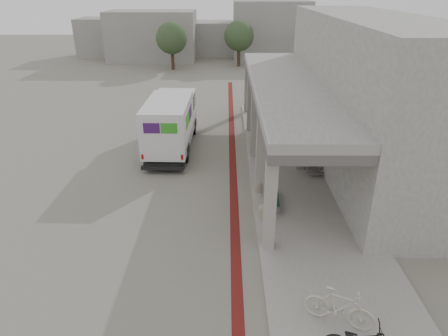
{
  "coord_description": "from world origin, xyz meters",
  "views": [
    {
      "loc": [
        0.68,
        -14.78,
        8.27
      ],
      "look_at": [
        0.58,
        -0.36,
        1.6
      ],
      "focal_mm": 32.0,
      "sensor_mm": 36.0,
      "label": 1
    }
  ],
  "objects_px": {
    "fedex_truck": "(171,122)",
    "utility_cabinet": "(301,158)",
    "bench": "(274,198)",
    "bicycle_cream": "(340,307)"
  },
  "relations": [
    {
      "from": "bench",
      "to": "utility_cabinet",
      "type": "height_order",
      "value": "utility_cabinet"
    },
    {
      "from": "bench",
      "to": "bicycle_cream",
      "type": "xyz_separation_m",
      "value": [
        1.01,
        -6.25,
        0.27
      ]
    },
    {
      "from": "fedex_truck",
      "to": "utility_cabinet",
      "type": "relative_size",
      "value": 7.37
    },
    {
      "from": "utility_cabinet",
      "to": "bench",
      "type": "bearing_deg",
      "value": -109.17
    },
    {
      "from": "utility_cabinet",
      "to": "bicycle_cream",
      "type": "relative_size",
      "value": 0.5
    },
    {
      "from": "bench",
      "to": "bicycle_cream",
      "type": "relative_size",
      "value": 0.92
    },
    {
      "from": "fedex_truck",
      "to": "bench",
      "type": "bearing_deg",
      "value": -51.27
    },
    {
      "from": "bicycle_cream",
      "to": "bench",
      "type": "bearing_deg",
      "value": 33.59
    },
    {
      "from": "bench",
      "to": "utility_cabinet",
      "type": "distance_m",
      "value": 4.01
    },
    {
      "from": "fedex_truck",
      "to": "utility_cabinet",
      "type": "distance_m",
      "value": 7.19
    }
  ]
}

